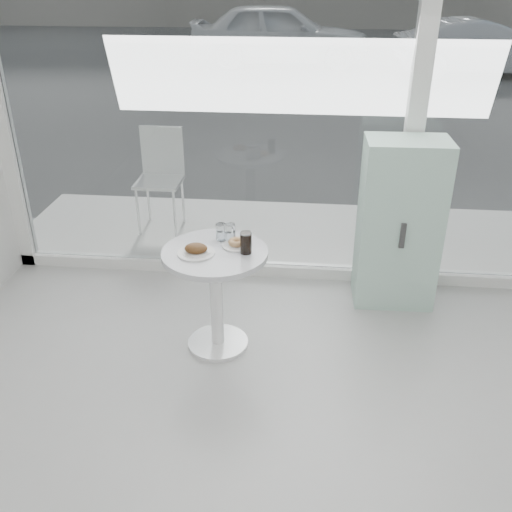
# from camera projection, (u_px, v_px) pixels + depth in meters

# --- Properties ---
(room_shell) EXTENTS (6.00, 6.00, 6.00)m
(room_shell) POSITION_uv_depth(u_px,v_px,m) (241.00, 313.00, 1.08)
(room_shell) COLOR white
(room_shell) RESTS_ON ground
(storefront) EXTENTS (5.00, 0.14, 3.00)m
(storefront) POSITION_uv_depth(u_px,v_px,m) (309.00, 78.00, 4.31)
(storefront) COLOR white
(storefront) RESTS_ON ground
(main_table) EXTENTS (0.72, 0.72, 0.77)m
(main_table) POSITION_uv_depth(u_px,v_px,m) (216.00, 279.00, 3.93)
(main_table) COLOR white
(main_table) RESTS_ON ground
(patio_deck) EXTENTS (5.60, 1.60, 0.05)m
(patio_deck) POSITION_uv_depth(u_px,v_px,m) (296.00, 234.00, 5.80)
(patio_deck) COLOR silver
(patio_deck) RESTS_ON ground
(street) EXTENTS (40.00, 24.00, 0.00)m
(street) POSITION_uv_depth(u_px,v_px,m) (312.00, 58.00, 16.59)
(street) COLOR #353535
(street) RESTS_ON ground
(mint_cabinet) EXTENTS (0.63, 0.44, 1.35)m
(mint_cabinet) POSITION_uv_depth(u_px,v_px,m) (399.00, 224.00, 4.45)
(mint_cabinet) COLOR #A3D0BB
(mint_cabinet) RESTS_ON ground
(patio_chair) EXTENTS (0.44, 0.44, 1.01)m
(patio_chair) POSITION_uv_depth(u_px,v_px,m) (161.00, 172.00, 5.70)
(patio_chair) COLOR white
(patio_chair) RESTS_ON patio_deck
(car_white) EXTENTS (4.79, 2.17, 1.60)m
(car_white) POSITION_uv_depth(u_px,v_px,m) (279.00, 34.00, 14.97)
(car_white) COLOR white
(car_white) RESTS_ON street
(car_silver) EXTENTS (4.05, 1.68, 1.30)m
(car_silver) POSITION_uv_depth(u_px,v_px,m) (479.00, 48.00, 13.62)
(car_silver) COLOR #A7AAAF
(car_silver) RESTS_ON street
(plate_fritter) EXTENTS (0.25, 0.25, 0.07)m
(plate_fritter) POSITION_uv_depth(u_px,v_px,m) (197.00, 250.00, 3.78)
(plate_fritter) COLOR silver
(plate_fritter) RESTS_ON main_table
(plate_donut) EXTENTS (0.20, 0.20, 0.05)m
(plate_donut) POSITION_uv_depth(u_px,v_px,m) (237.00, 244.00, 3.88)
(plate_donut) COLOR silver
(plate_donut) RESTS_ON main_table
(water_tumbler_a) EXTENTS (0.07, 0.07, 0.12)m
(water_tumbler_a) POSITION_uv_depth(u_px,v_px,m) (221.00, 233.00, 3.96)
(water_tumbler_a) COLOR white
(water_tumbler_a) RESTS_ON main_table
(water_tumbler_b) EXTENTS (0.08, 0.08, 0.12)m
(water_tumbler_b) POSITION_uv_depth(u_px,v_px,m) (230.00, 234.00, 3.94)
(water_tumbler_b) COLOR white
(water_tumbler_b) RESTS_ON main_table
(cola_glass) EXTENTS (0.08, 0.08, 0.15)m
(cola_glass) POSITION_uv_depth(u_px,v_px,m) (246.00, 243.00, 3.77)
(cola_glass) COLOR white
(cola_glass) RESTS_ON main_table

